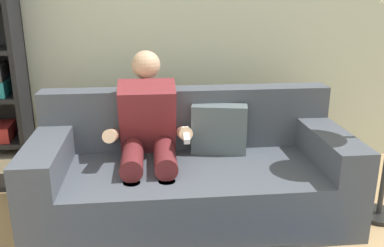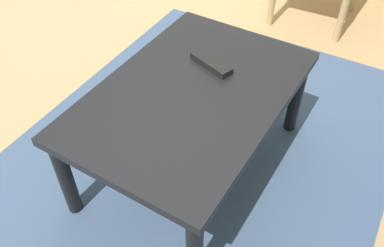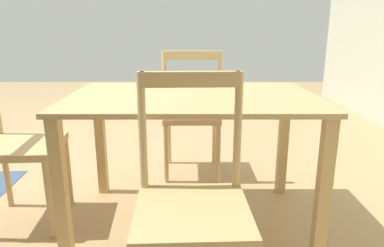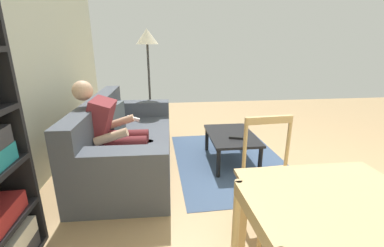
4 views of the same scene
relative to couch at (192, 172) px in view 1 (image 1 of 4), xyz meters
The scene contains 3 objects.
wall_back 1.78m from the couch, 140.35° to the left, with size 7.02×0.12×2.75m, color beige.
couch is the anchor object (origin of this frame).
person_lounging 0.41m from the couch, 164.41° to the left, with size 0.60×0.95×1.12m.
Camera 1 is at (0.74, -0.48, 1.53)m, focal length 38.85 mm.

